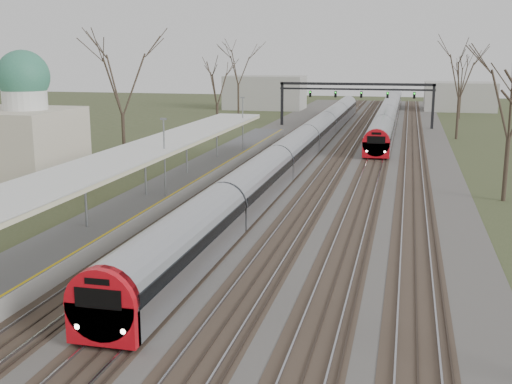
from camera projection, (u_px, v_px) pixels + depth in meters
track_bed at (328, 162)px, 59.79m from camera, size 24.00×160.00×0.22m
platform at (166, 192)px, 45.15m from camera, size 3.50×69.00×1.00m
canopy at (138, 153)px, 40.13m from camera, size 4.10×50.00×3.11m
dome_building at (7, 140)px, 47.79m from camera, size 10.00×8.00×10.30m
signal_gantry at (356, 91)px, 87.26m from camera, size 21.00×0.59×6.08m
tree_west_far at (121, 77)px, 55.32m from camera, size 5.50×5.50×11.33m
tree_east_far at (512, 95)px, 42.80m from camera, size 5.00×5.00×10.30m
train_near at (306, 140)px, 64.23m from camera, size 2.62×90.21×3.05m
train_far at (389, 111)px, 95.99m from camera, size 2.62×75.21×3.05m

